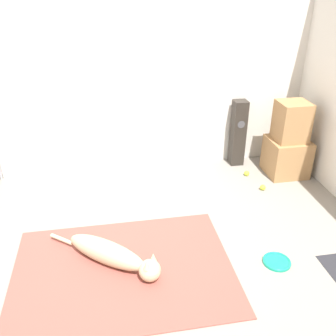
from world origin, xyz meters
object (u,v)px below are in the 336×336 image
at_px(frisbee, 277,262).
at_px(cardboard_box_lower, 286,157).
at_px(floor_speaker, 238,133).
at_px(tennis_ball_by_boxes, 263,187).
at_px(tennis_ball_near_speaker, 247,173).
at_px(cardboard_box_upper, 292,121).
at_px(dog, 113,255).

height_order(frisbee, cardboard_box_lower, cardboard_box_lower).
bearing_deg(floor_speaker, tennis_ball_by_boxes, -83.26).
height_order(tennis_ball_by_boxes, tennis_ball_near_speaker, same).
height_order(floor_speaker, tennis_ball_near_speaker, floor_speaker).
xyz_separation_m(cardboard_box_upper, tennis_ball_by_boxes, (-0.43, -0.35, -0.67)).
bearing_deg(frisbee, tennis_ball_by_boxes, 72.95).
relative_size(cardboard_box_lower, floor_speaker, 0.55).
xyz_separation_m(floor_speaker, tennis_ball_by_boxes, (0.09, -0.73, -0.40)).
distance_m(cardboard_box_lower, tennis_ball_near_speaker, 0.53).
distance_m(dog, cardboard_box_upper, 2.64).
xyz_separation_m(dog, tennis_ball_by_boxes, (1.78, 0.98, -0.09)).
bearing_deg(frisbee, dog, 171.37).
bearing_deg(cardboard_box_upper, floor_speaker, 143.31).
height_order(dog, frisbee, dog).
distance_m(dog, cardboard_box_lower, 2.59).
distance_m(cardboard_box_lower, tennis_ball_by_boxes, 0.59).
distance_m(tennis_ball_by_boxes, tennis_ball_near_speaker, 0.37).
bearing_deg(frisbee, floor_speaker, 81.67).
height_order(cardboard_box_upper, floor_speaker, cardboard_box_upper).
relative_size(cardboard_box_upper, tennis_ball_by_boxes, 7.18).
height_order(cardboard_box_lower, tennis_ball_by_boxes, cardboard_box_lower).
relative_size(tennis_ball_by_boxes, tennis_ball_near_speaker, 1.00).
bearing_deg(tennis_ball_by_boxes, frisbee, -107.05).
bearing_deg(tennis_ball_by_boxes, cardboard_box_upper, 39.04).
height_order(cardboard_box_upper, tennis_ball_by_boxes, cardboard_box_upper).
bearing_deg(floor_speaker, tennis_ball_near_speaker, -86.28).
bearing_deg(floor_speaker, frisbee, -98.33).
relative_size(frisbee, tennis_ball_near_speaker, 3.72).
height_order(frisbee, tennis_ball_near_speaker, tennis_ball_near_speaker).
bearing_deg(tennis_ball_near_speaker, cardboard_box_lower, -1.53).
xyz_separation_m(frisbee, cardboard_box_upper, (0.79, 1.54, 0.69)).
bearing_deg(dog, frisbee, -8.63).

